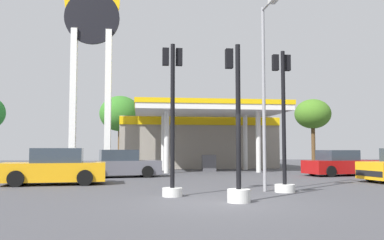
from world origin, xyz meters
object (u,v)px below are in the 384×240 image
at_px(traffic_signal_2, 237,155).
at_px(corner_streetlamp, 265,78).
at_px(station_pole_sign, 92,47).
at_px(traffic_signal_1, 284,137).
at_px(car_0, 339,164).
at_px(car_4, 121,165).
at_px(traffic_signal_0, 172,132).
at_px(tree_1, 120,114).
at_px(tree_3, 313,114).
at_px(tree_2, 224,119).
at_px(car_1, 54,168).

height_order(traffic_signal_2, corner_streetlamp, corner_streetlamp).
distance_m(station_pole_sign, traffic_signal_1, 17.01).
relative_size(car_0, car_4, 0.99).
xyz_separation_m(station_pole_sign, car_0, (14.42, -5.47, -7.63)).
distance_m(station_pole_sign, traffic_signal_0, 16.14).
bearing_deg(corner_streetlamp, station_pole_sign, 119.59).
bearing_deg(tree_1, tree_3, 3.84).
bearing_deg(car_4, tree_1, 92.78).
xyz_separation_m(traffic_signal_2, tree_2, (5.12, 25.99, 2.94)).
height_order(car_1, car_4, car_1).
distance_m(traffic_signal_0, traffic_signal_2, 2.53).
height_order(tree_1, tree_2, tree_1).
height_order(car_1, tree_2, tree_2).
bearing_deg(car_1, traffic_signal_0, -47.17).
bearing_deg(tree_1, car_1, -95.12).
relative_size(tree_1, tree_2, 1.12).
height_order(car_0, car_1, car_1).
xyz_separation_m(car_0, tree_2, (-3.36, 15.47, 3.63)).
bearing_deg(tree_1, car_0, -51.96).
height_order(car_1, tree_3, tree_3).
distance_m(car_0, tree_1, 21.47).
bearing_deg(station_pole_sign, car_1, -92.45).
bearing_deg(car_4, car_0, -2.07).
bearing_deg(car_0, station_pole_sign, 159.22).
relative_size(car_0, traffic_signal_0, 0.87).
bearing_deg(tree_2, car_4, -120.46).
bearing_deg(tree_1, tree_2, -6.66).
relative_size(traffic_signal_2, tree_3, 0.69).
xyz_separation_m(traffic_signal_1, tree_3, (12.62, 25.91, 3.10)).
xyz_separation_m(car_1, traffic_signal_0, (4.62, -4.98, 1.36)).
height_order(car_0, traffic_signal_0, traffic_signal_0).
distance_m(car_1, traffic_signal_0, 6.93).
height_order(car_4, tree_1, tree_1).
xyz_separation_m(traffic_signal_1, corner_streetlamp, (-0.62, 0.07, 2.09)).
distance_m(car_0, traffic_signal_2, 13.53).
height_order(station_pole_sign, corner_streetlamp, station_pole_sign).
xyz_separation_m(tree_1, tree_2, (9.63, -1.12, -0.48)).
relative_size(station_pole_sign, traffic_signal_0, 2.68).
bearing_deg(tree_3, car_4, -136.86).
bearing_deg(traffic_signal_2, car_0, 51.13).
distance_m(car_1, traffic_signal_1, 9.67).
bearing_deg(tree_3, traffic_signal_1, -115.97).
bearing_deg(traffic_signal_2, station_pole_sign, 110.38).
bearing_deg(car_0, tree_2, 102.24).
bearing_deg(tree_2, car_0, -77.76).
height_order(station_pole_sign, traffic_signal_2, station_pole_sign).
height_order(car_4, traffic_signal_0, traffic_signal_0).
xyz_separation_m(car_0, tree_3, (6.43, 17.90, 4.39)).
bearing_deg(car_4, tree_3, 43.14).
bearing_deg(station_pole_sign, corner_streetlamp, -60.41).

